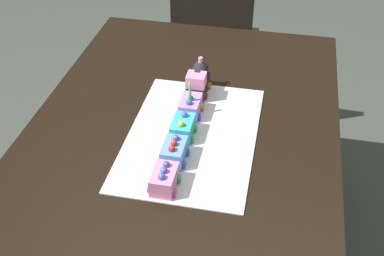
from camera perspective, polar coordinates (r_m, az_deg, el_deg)
The scene contains 9 objects.
dining_table at distance 1.70m, azimuth -0.83°, elevation -2.12°, with size 1.40×1.00×0.74m.
chair at distance 2.64m, azimuth 2.64°, elevation 9.63°, with size 0.41×0.41×0.86m.
cake_board at distance 1.56m, azimuth 0.00°, elevation -0.92°, with size 0.60×0.40×0.00m, color silver.
cake_locomotive at distance 1.73m, azimuth 0.69°, elevation 5.41°, with size 0.14×0.08×0.12m.
cake_car_tanker_lavender at distance 1.64m, azimuth -0.18°, elevation 2.49°, with size 0.10×0.08×0.07m.
cake_car_hopper_turquoise at distance 1.55m, azimuth -1.07°, elevation 0.02°, with size 0.10×0.08×0.07m.
cake_car_gondola_sky_blue at distance 1.46m, azimuth -2.08°, elevation -2.75°, with size 0.10×0.08×0.07m.
cake_car_caboose_bubblegum at distance 1.37m, azimuth -3.22°, elevation -5.89°, with size 0.10×0.08×0.07m.
birthday_candle at distance 1.59m, azimuth -0.24°, elevation 4.51°, with size 0.01×0.01×0.06m.
Camera 1 is at (1.27, 0.29, 1.72)m, focal length 46.34 mm.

